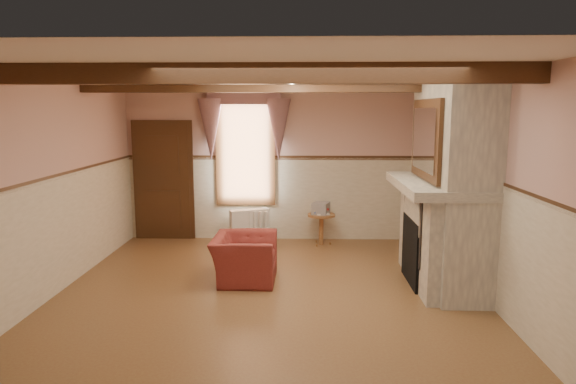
{
  "coord_description": "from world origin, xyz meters",
  "views": [
    {
      "loc": [
        0.46,
        -6.24,
        2.36
      ],
      "look_at": [
        0.24,
        0.8,
        1.22
      ],
      "focal_mm": 32.0,
      "sensor_mm": 36.0,
      "label": 1
    }
  ],
  "objects_px": {
    "side_table": "(321,229)",
    "bowl": "(443,180)",
    "armchair": "(244,258)",
    "mantel_clock": "(428,169)",
    "oil_lamp": "(431,167)",
    "radiator": "(250,226)"
  },
  "relations": [
    {
      "from": "oil_lamp",
      "to": "bowl",
      "type": "bearing_deg",
      "value": -90.0
    },
    {
      "from": "side_table",
      "to": "bowl",
      "type": "height_order",
      "value": "bowl"
    },
    {
      "from": "radiator",
      "to": "bowl",
      "type": "relative_size",
      "value": 2.06
    },
    {
      "from": "side_table",
      "to": "armchair",
      "type": "bearing_deg",
      "value": -120.12
    },
    {
      "from": "radiator",
      "to": "oil_lamp",
      "type": "bearing_deg",
      "value": -55.08
    },
    {
      "from": "side_table",
      "to": "radiator",
      "type": "bearing_deg",
      "value": 174.62
    },
    {
      "from": "radiator",
      "to": "bowl",
      "type": "height_order",
      "value": "bowl"
    },
    {
      "from": "side_table",
      "to": "mantel_clock",
      "type": "bearing_deg",
      "value": -44.39
    },
    {
      "from": "armchair",
      "to": "mantel_clock",
      "type": "bearing_deg",
      "value": -78.45
    },
    {
      "from": "armchair",
      "to": "bowl",
      "type": "relative_size",
      "value": 2.87
    },
    {
      "from": "armchair",
      "to": "mantel_clock",
      "type": "distance_m",
      "value": 2.92
    },
    {
      "from": "side_table",
      "to": "mantel_clock",
      "type": "distance_m",
      "value": 2.41
    },
    {
      "from": "armchair",
      "to": "side_table",
      "type": "distance_m",
      "value": 2.26
    },
    {
      "from": "radiator",
      "to": "side_table",
      "type": "bearing_deg",
      "value": -28.23
    },
    {
      "from": "bowl",
      "to": "oil_lamp",
      "type": "relative_size",
      "value": 1.21
    },
    {
      "from": "armchair",
      "to": "bowl",
      "type": "height_order",
      "value": "bowl"
    },
    {
      "from": "oil_lamp",
      "to": "radiator",
      "type": "bearing_deg",
      "value": 147.77
    },
    {
      "from": "armchair",
      "to": "radiator",
      "type": "height_order",
      "value": "armchair"
    },
    {
      "from": "armchair",
      "to": "oil_lamp",
      "type": "xyz_separation_m",
      "value": [
        2.61,
        0.33,
        1.24
      ]
    },
    {
      "from": "armchair",
      "to": "radiator",
      "type": "relative_size",
      "value": 1.39
    },
    {
      "from": "mantel_clock",
      "to": "oil_lamp",
      "type": "bearing_deg",
      "value": -90.0
    },
    {
      "from": "oil_lamp",
      "to": "mantel_clock",
      "type": "bearing_deg",
      "value": 90.0
    }
  ]
}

